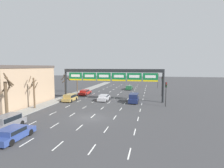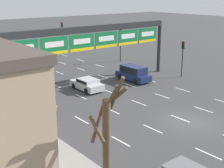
% 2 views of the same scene
% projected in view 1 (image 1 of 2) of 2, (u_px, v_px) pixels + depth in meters
% --- Properties ---
extents(ground_plane, '(220.00, 220.00, 0.00)m').
position_uv_depth(ground_plane, '(91.00, 118.00, 24.81)').
color(ground_plane, '#3D3D3F').
extents(sidewalk_left, '(2.80, 110.00, 0.15)m').
position_uv_depth(sidewalk_left, '(22.00, 113.00, 27.25)').
color(sidewalk_left, gray).
rests_on(sidewalk_left, ground_plane).
extents(lane_dashes, '(13.32, 67.00, 0.01)m').
position_uv_depth(lane_dashes, '(112.00, 100.00, 37.93)').
color(lane_dashes, white).
rests_on(lane_dashes, ground_plane).
extents(sign_gantry, '(21.85, 0.70, 6.78)m').
position_uv_depth(sign_gantry, '(111.00, 74.00, 37.25)').
color(sign_gantry, '#232628').
rests_on(sign_gantry, ground_plane).
extents(building_near, '(10.90, 14.67, 7.51)m').
position_uv_depth(building_near, '(9.00, 85.00, 33.64)').
color(building_near, tan).
rests_on(building_near, ground_plane).
extents(car_red, '(1.88, 4.86, 1.30)m').
position_uv_depth(car_red, '(85.00, 92.00, 45.24)').
color(car_red, maroon).
rests_on(car_red, ground_plane).
extents(car_green, '(1.92, 4.53, 1.26)m').
position_uv_depth(car_green, '(129.00, 87.00, 55.47)').
color(car_green, '#235B38').
rests_on(car_green, ground_plane).
extents(suv_navy, '(1.88, 4.51, 1.83)m').
position_uv_depth(suv_navy, '(134.00, 98.00, 35.43)').
color(suv_navy, '#19234C').
rests_on(suv_navy, ground_plane).
extents(suv_gold, '(1.93, 3.95, 1.51)m').
position_uv_depth(suv_gold, '(70.00, 97.00, 36.78)').
color(suv_gold, '#A88947').
rests_on(suv_gold, ground_plane).
extents(car_blue, '(1.90, 4.36, 1.31)m').
position_uv_depth(car_blue, '(13.00, 133.00, 17.28)').
color(car_blue, navy).
rests_on(car_blue, ground_plane).
extents(car_silver, '(1.89, 4.04, 1.31)m').
position_uv_depth(car_silver, '(104.00, 97.00, 37.23)').
color(car_silver, '#B7B7BC').
rests_on(car_silver, ground_plane).
extents(suv_grey, '(1.83, 4.20, 1.64)m').
position_uv_depth(suv_grey, '(8.00, 121.00, 20.39)').
color(suv_grey, slate).
rests_on(suv_grey, ground_plane).
extents(traffic_light_near_gantry, '(0.30, 0.35, 4.80)m').
position_uv_depth(traffic_light_near_gantry, '(158.00, 78.00, 59.25)').
color(traffic_light_near_gantry, black).
rests_on(traffic_light_near_gantry, ground_plane).
extents(traffic_light_mid_block, '(0.30, 0.35, 4.84)m').
position_uv_depth(traffic_light_mid_block, '(162.00, 82.00, 42.98)').
color(traffic_light_mid_block, black).
rests_on(traffic_light_mid_block, ground_plane).
extents(traffic_light_far_end, '(0.30, 0.35, 4.45)m').
position_uv_depth(traffic_light_far_end, '(166.00, 89.00, 31.54)').
color(traffic_light_far_end, black).
rests_on(traffic_light_far_end, ground_plane).
extents(tree_bare_closest, '(1.38, 1.52, 5.50)m').
position_uv_depth(tree_bare_closest, '(34.00, 91.00, 29.92)').
color(tree_bare_closest, brown).
rests_on(tree_bare_closest, sidewalk_left).
extents(tree_bare_second, '(1.51, 1.51, 6.30)m').
position_uv_depth(tree_bare_second, '(6.00, 96.00, 23.87)').
color(tree_bare_second, brown).
rests_on(tree_bare_second, sidewalk_left).
extents(tree_bare_third, '(2.48, 2.50, 5.32)m').
position_uv_depth(tree_bare_third, '(65.00, 84.00, 41.79)').
color(tree_bare_third, brown).
rests_on(tree_bare_third, sidewalk_left).
extents(tree_bare_furthest, '(1.90, 1.86, 6.59)m').
position_uv_depth(tree_bare_furthest, '(77.00, 81.00, 48.15)').
color(tree_bare_furthest, brown).
rests_on(tree_bare_furthest, sidewalk_left).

